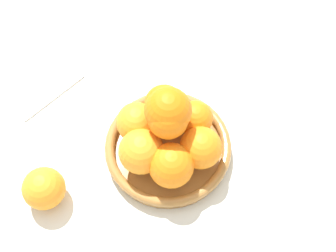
{
  "coord_description": "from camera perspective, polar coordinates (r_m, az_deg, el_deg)",
  "views": [
    {
      "loc": [
        -0.34,
        0.15,
        0.79
      ],
      "look_at": [
        0.0,
        0.0,
        0.1
      ],
      "focal_mm": 50.0,
      "sensor_mm": 36.0,
      "label": 1
    }
  ],
  "objects": [
    {
      "name": "napkin_folded",
      "position": [
        0.99,
        -16.19,
        5.91
      ],
      "size": [
        0.19,
        0.19,
        0.01
      ],
      "primitive_type": "cube",
      "rotation": [
        0.0,
        0.0,
        0.36
      ],
      "color": "white",
      "rests_on": "ground_plane"
    },
    {
      "name": "stray_orange",
      "position": [
        0.83,
        -14.89,
        -7.37
      ],
      "size": [
        0.07,
        0.07,
        0.07
      ],
      "primitive_type": "sphere",
      "color": "orange",
      "rests_on": "ground_plane"
    },
    {
      "name": "ground_plane",
      "position": [
        0.87,
        0.0,
        -3.14
      ],
      "size": [
        4.0,
        4.0,
        0.0
      ],
      "primitive_type": "plane",
      "color": "silver"
    },
    {
      "name": "fruit_bowl",
      "position": [
        0.86,
        0.0,
        -2.68
      ],
      "size": [
        0.23,
        0.23,
        0.03
      ],
      "color": "#A57238",
      "rests_on": "ground_plane"
    },
    {
      "name": "orange_pile",
      "position": [
        0.8,
        -0.18,
        -0.67
      ],
      "size": [
        0.19,
        0.18,
        0.14
      ],
      "color": "orange",
      "rests_on": "fruit_bowl"
    }
  ]
}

